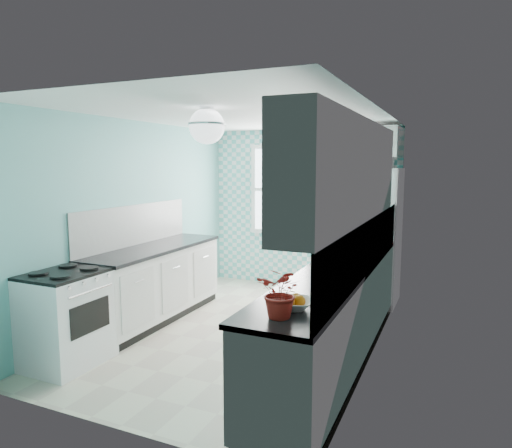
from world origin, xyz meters
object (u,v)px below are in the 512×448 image
at_px(sink, 357,253).
at_px(microwave, 371,156).
at_px(potted_plant, 282,292).
at_px(fridge, 369,236).
at_px(stove, 67,317).
at_px(fruit_bowl, 292,304).
at_px(ceiling_light, 207,126).

height_order(sink, microwave, microwave).
bearing_deg(potted_plant, sink, 89.90).
bearing_deg(fridge, stove, -123.94).
relative_size(stove, fruit_bowl, 3.15).
height_order(fridge, sink, fridge).
xyz_separation_m(potted_plant, microwave, (-0.09, 3.73, 0.95)).
distance_m(fridge, potted_plant, 3.73).
height_order(potted_plant, microwave, microwave).
distance_m(ceiling_light, microwave, 2.84).
height_order(fruit_bowl, microwave, microwave).
bearing_deg(microwave, fruit_bowl, 89.86).
xyz_separation_m(ceiling_light, microwave, (1.11, 2.60, -0.26)).
xyz_separation_m(fridge, microwave, (0.00, 0.00, 1.11)).
xyz_separation_m(stove, potted_plant, (2.40, -0.43, 0.64)).
relative_size(potted_plant, microwave, 0.60).
relative_size(fridge, fruit_bowl, 6.58).
relative_size(ceiling_light, microwave, 0.59).
bearing_deg(sink, fruit_bowl, -86.88).
bearing_deg(stove, fridge, 56.95).
relative_size(sink, fruit_bowl, 1.84).
bearing_deg(ceiling_light, sink, 47.93).
bearing_deg(fruit_bowl, fridge, 91.47).
bearing_deg(potted_plant, fridge, 91.39).
xyz_separation_m(stove, sink, (2.40, 2.03, 0.46)).
bearing_deg(sink, fridge, 97.51).
relative_size(fridge, stove, 2.09).
relative_size(ceiling_light, potted_plant, 1.00).
xyz_separation_m(fridge, potted_plant, (0.09, -3.73, 0.16)).
xyz_separation_m(ceiling_light, sink, (1.20, 1.33, -1.39)).
distance_m(stove, microwave, 4.33).
relative_size(fridge, potted_plant, 5.42).
bearing_deg(stove, potted_plant, -8.15).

